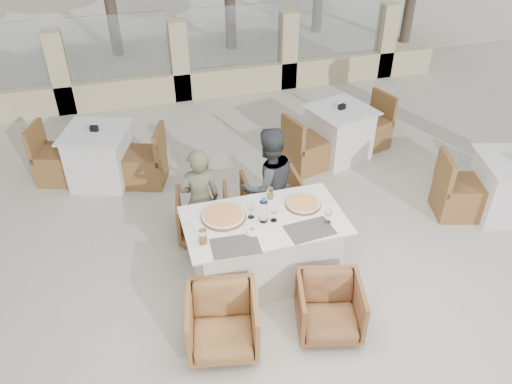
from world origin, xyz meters
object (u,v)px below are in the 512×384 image
object	(u,v)px
wine_glass_centre	(251,210)
diner_right	(268,185)
water_bottle	(264,210)
bg_table_a	(100,156)
armchair_far_left	(203,214)
armchair_near_right	(329,307)
dining_table	(264,249)
wine_glass_corner	(328,215)
armchair_near_left	(222,322)
bg_table_c	(509,187)
wine_glass_near	(274,213)
beer_glass_right	(270,193)
pizza_right	(303,204)
bg_table_b	(339,133)
beer_glass_left	(203,237)
pizza_left	(224,216)
armchair_far_right	(272,200)
diner_left	(200,200)
olive_dish	(252,230)

from	to	relation	value
wine_glass_centre	diner_right	bearing A→B (deg)	58.39
water_bottle	bg_table_a	distance (m)	2.92
armchair_far_left	armchair_near_right	xyz separation A→B (m)	(0.86, -1.73, -0.00)
dining_table	wine_glass_corner	world-z (taller)	wine_glass_corner
armchair_near_left	bg_table_c	bearing A→B (deg)	25.89
wine_glass_near	beer_glass_right	size ratio (longest dim) A/B	1.43
pizza_right	armchair_near_left	size ratio (longest dim) A/B	0.56
water_bottle	bg_table_b	world-z (taller)	water_bottle
wine_glass_near	bg_table_c	size ratio (longest dim) A/B	0.11
pizza_right	bg_table_b	distance (m)	2.42
beer_glass_left	pizza_left	bearing A→B (deg)	49.74
armchair_near_left	bg_table_b	bearing A→B (deg)	61.23
beer_glass_left	beer_glass_right	xyz separation A→B (m)	(0.81, 0.51, -0.01)
armchair_far_left	pizza_left	bearing A→B (deg)	105.48
pizza_right	beer_glass_right	world-z (taller)	beer_glass_right
armchair_far_right	bg_table_c	xyz separation A→B (m)	(2.83, -0.64, 0.07)
wine_glass_near	bg_table_a	bearing A→B (deg)	124.38
wine_glass_near	armchair_far_right	distance (m)	1.12
armchair_far_left	diner_left	bearing A→B (deg)	84.06
pizza_right	olive_dish	bearing A→B (deg)	-156.68
pizza_right	bg_table_c	xyz separation A→B (m)	(2.75, 0.14, -0.41)
bg_table_a	olive_dish	bearing A→B (deg)	-41.91
wine_glass_near	diner_left	world-z (taller)	diner_left
wine_glass_corner	armchair_far_right	xyz separation A→B (m)	(-0.21, 1.11, -0.55)
diner_right	armchair_near_right	bearing A→B (deg)	85.64
armchair_far_left	diner_right	world-z (taller)	diner_right
bg_table_a	wine_glass_centre	bearing A→B (deg)	-38.71
pizza_left	water_bottle	distance (m)	0.41
pizza_right	wine_glass_corner	world-z (taller)	wine_glass_corner
pizza_left	pizza_right	xyz separation A→B (m)	(0.83, -0.02, -0.01)
wine_glass_centre	armchair_far_right	bearing A→B (deg)	59.10
armchair_near_left	bg_table_c	xyz separation A→B (m)	(3.82, 1.00, 0.09)
beer_glass_right	armchair_far_left	xyz separation A→B (m)	(-0.64, 0.57, -0.55)
wine_glass_corner	armchair_far_right	world-z (taller)	wine_glass_corner
dining_table	bg_table_c	size ratio (longest dim) A/B	0.98
diner_right	bg_table_a	world-z (taller)	diner_right
pizza_right	wine_glass_centre	world-z (taller)	wine_glass_centre
diner_left	beer_glass_right	bearing A→B (deg)	149.13
armchair_far_right	diner_left	distance (m)	0.98
pizza_right	bg_table_b	size ratio (longest dim) A/B	0.22
pizza_right	wine_glass_corner	bearing A→B (deg)	-67.99
armchair_far_right	pizza_left	bearing A→B (deg)	47.24
diner_right	bg_table_b	world-z (taller)	diner_right
pizza_left	armchair_far_right	size ratio (longest dim) A/B	0.65
bg_table_a	bg_table_c	bearing A→B (deg)	-4.94
beer_glass_right	beer_glass_left	bearing A→B (deg)	-147.98
water_bottle	armchair_near_right	distance (m)	1.11
pizza_left	pizza_right	distance (m)	0.83
wine_glass_near	armchair_far_left	distance (m)	1.23
wine_glass_centre	bg_table_b	world-z (taller)	wine_glass_centre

